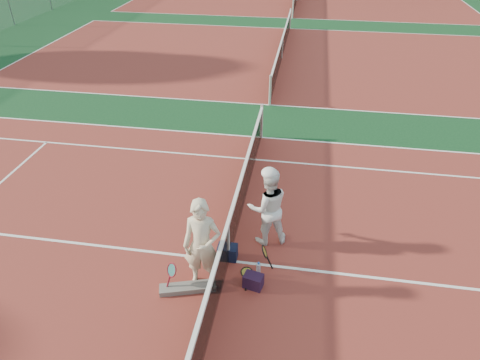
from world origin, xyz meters
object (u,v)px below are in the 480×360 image
Objects in this scene: racket_black_held at (264,258)px; racket_spare at (247,272)px; sports_bag_navy at (227,252)px; water_bottle at (258,270)px; player_b at (268,207)px; racket_red at (172,276)px; net_main at (228,242)px; player_a at (202,245)px; sports_bag_purple at (253,281)px.

racket_black_held is 0.46m from racket_spare.
water_bottle is at bearing -28.88° from sports_bag_navy.
player_b reaches higher than racket_red.
net_main is 5.71× the size of player_a.
net_main is 1.26m from racket_red.
player_b is at bearing 48.59° from net_main.
water_bottle is (-0.09, -0.20, -0.13)m from racket_black_held.
sports_bag_purple is (-0.10, -1.38, -0.73)m from player_b.
sports_bag_purple is at bearing -47.45° from sports_bag_navy.
player_a is (-0.35, -0.66, 0.45)m from net_main.
net_main is 0.37m from sports_bag_navy.
sports_bag_navy is at bearing 151.12° from water_bottle.
water_bottle is (-0.04, -1.07, -0.73)m from player_b.
player_a is 3.21× the size of racket_spare.
net_main is 19.56× the size of racket_red.
racket_spare is 2.00× the size of water_bottle.
racket_red is at bearing 107.63° from racket_spare.
net_main is at bearing 134.55° from sports_bag_purple.
player_a is 1.40m from racket_black_held.
racket_spare is 0.59m from sports_bag_navy.
water_bottle is (0.68, -0.38, -0.01)m from sports_bag_navy.
racket_spare is at bearing -37.99° from sports_bag_navy.
player_a is at bearing 20.93° from racket_black_held.
player_b is at bearing -93.88° from racket_black_held.
player_b is at bearing 51.78° from player_a.
player_b is (1.04, 1.44, -0.08)m from player_a.
racket_spare is at bearing 118.01° from sports_bag_purple.
sports_bag_navy reaches higher than sports_bag_purple.
racket_black_held is 1.43× the size of sports_bag_navy.
net_main is 0.77m from racket_black_held.
player_a is at bearing -159.82° from water_bottle.
racket_spare is at bearing 56.26° from player_b.
sports_bag_navy is at bearing 114.50° from net_main.
racket_spare is (-0.32, -0.18, -0.27)m from racket_black_held.
racket_red is 1.41× the size of sports_bag_navy.
sports_bag_purple is at bearing -45.77° from racket_red.
racket_red reaches higher than sports_bag_purple.
player_a is 6.41× the size of water_bottle.
racket_black_held is at bearing -12.68° from sports_bag_navy.
player_b is 1.05m from racket_black_held.
racket_black_held is 0.95× the size of racket_spare.
player_b is 2.36m from racket_red.
racket_spare is 1.69× the size of sports_bag_purple.
player_b reaches higher than sports_bag_navy.
racket_red is 0.94× the size of racket_spare.
sports_bag_purple is (0.18, -0.33, 0.13)m from racket_spare.
racket_red reaches higher than water_bottle.
player_b is 1.30m from water_bottle.
racket_black_held is at bearing 25.34° from player_a.
player_a is 3.43× the size of racket_red.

